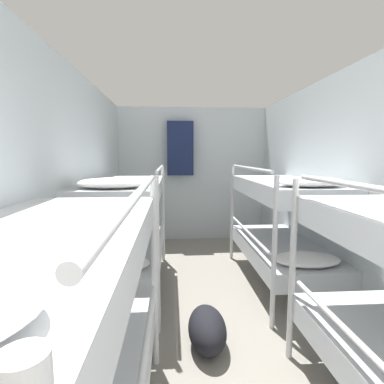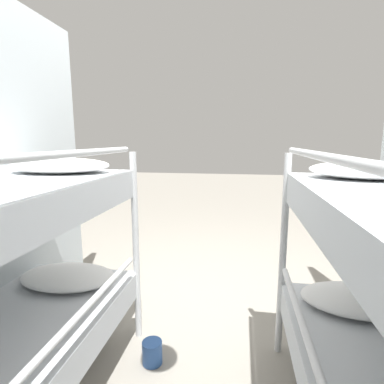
% 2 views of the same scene
% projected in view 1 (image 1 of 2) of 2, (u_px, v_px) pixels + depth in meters
% --- Properties ---
extents(wall_left, '(0.06, 5.66, 2.30)m').
position_uv_depth(wall_left, '(56.00, 197.00, 2.39)').
color(wall_left, silver).
rests_on(wall_left, ground_plane).
extents(wall_right, '(0.06, 5.66, 2.30)m').
position_uv_depth(wall_right, '(366.00, 195.00, 2.56)').
color(wall_right, silver).
rests_on(wall_right, ground_plane).
extents(wall_back, '(2.65, 0.06, 2.30)m').
position_uv_depth(wall_back, '(192.00, 175.00, 5.25)').
color(wall_back, silver).
rests_on(wall_back, ground_plane).
extents(bunk_stack_left_near, '(0.80, 1.81, 1.36)m').
position_uv_depth(bunk_stack_left_near, '(37.00, 350.00, 1.10)').
color(bunk_stack_left_near, silver).
rests_on(bunk_stack_left_near, ground_plane).
extents(bunk_stack_left_far, '(0.80, 1.81, 1.36)m').
position_uv_depth(bunk_stack_left_far, '(125.00, 222.00, 3.23)').
color(bunk_stack_left_far, silver).
rests_on(bunk_stack_left_far, ground_plane).
extents(bunk_stack_right_far, '(0.80, 1.81, 1.36)m').
position_uv_depth(bunk_stack_right_far, '(283.00, 220.00, 3.34)').
color(bunk_stack_right_far, silver).
rests_on(bunk_stack_right_far, ground_plane).
extents(duffel_bag, '(0.29, 0.54, 0.29)m').
position_uv_depth(duffel_bag, '(207.00, 329.00, 2.32)').
color(duffel_bag, black).
rests_on(duffel_bag, ground_plane).
extents(hanging_coat, '(0.44, 0.12, 0.90)m').
position_uv_depth(hanging_coat, '(180.00, 148.00, 5.03)').
color(hanging_coat, '#192347').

